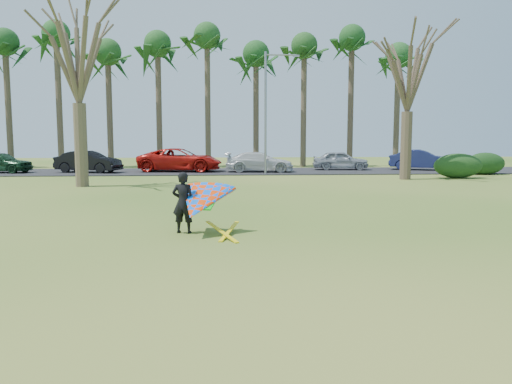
{
  "coord_description": "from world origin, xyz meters",
  "views": [
    {
      "loc": [
        -0.89,
        -10.89,
        2.54
      ],
      "look_at": [
        0.0,
        2.0,
        1.1
      ],
      "focal_mm": 35.0,
      "sensor_mm": 36.0,
      "label": 1
    }
  ],
  "objects": [
    {
      "name": "car_2",
      "position": [
        -3.84,
        24.94,
        0.88
      ],
      "size": [
        6.23,
        3.52,
        1.64
      ],
      "primitive_type": "imported",
      "rotation": [
        0.0,
        0.0,
        1.43
      ],
      "color": "#B4140E",
      "rests_on": "parking_strip"
    },
    {
      "name": "palm_1",
      "position": [
        -18.0,
        31.0,
        9.85
      ],
      "size": [
        4.84,
        4.84,
        11.54
      ],
      "color": "#4B3D2D",
      "rests_on": "ground"
    },
    {
      "name": "palm_7",
      "position": [
        6.0,
        31.0,
        9.85
      ],
      "size": [
        4.84,
        4.84,
        11.54
      ],
      "color": "#4D3F2E",
      "rests_on": "ground"
    },
    {
      "name": "car_1",
      "position": [
        -10.1,
        24.32,
        0.8
      ],
      "size": [
        4.77,
        2.78,
        1.49
      ],
      "primitive_type": "imported",
      "rotation": [
        0.0,
        0.0,
        1.29
      ],
      "color": "black",
      "rests_on": "parking_strip"
    },
    {
      "name": "palm_4",
      "position": [
        -6.0,
        31.0,
        9.85
      ],
      "size": [
        4.84,
        4.84,
        11.54
      ],
      "color": "#47372A",
      "rests_on": "ground"
    },
    {
      "name": "hedge_far",
      "position": [
        16.67,
        21.23,
        0.74
      ],
      "size": [
        2.66,
        1.25,
        1.48
      ],
      "primitive_type": "ellipsoid",
      "color": "black",
      "rests_on": "ground"
    },
    {
      "name": "car_3",
      "position": [
        1.77,
        24.06,
        0.75
      ],
      "size": [
        4.95,
        2.44,
        1.38
      ],
      "primitive_type": "imported",
      "rotation": [
        0.0,
        0.0,
        1.46
      ],
      "color": "silver",
      "rests_on": "parking_strip"
    },
    {
      "name": "parking_strip",
      "position": [
        0.0,
        25.0,
        0.03
      ],
      "size": [
        46.0,
        7.0,
        0.06
      ],
      "primitive_type": "cube",
      "color": "black",
      "rests_on": "ground"
    },
    {
      "name": "bare_tree_right",
      "position": [
        10.0,
        18.0,
        6.57
      ],
      "size": [
        6.27,
        6.27,
        9.21
      ],
      "color": "#4C3D2D",
      "rests_on": "ground"
    },
    {
      "name": "car_4",
      "position": [
        8.0,
        25.92,
        0.76
      ],
      "size": [
        4.3,
        2.13,
        1.41
      ],
      "primitive_type": "imported",
      "rotation": [
        0.0,
        0.0,
        1.45
      ],
      "color": "#979CA3",
      "rests_on": "parking_strip"
    },
    {
      "name": "bare_tree_left",
      "position": [
        -8.0,
        15.0,
        6.92
      ],
      "size": [
        6.6,
        6.6,
        9.7
      ],
      "color": "brown",
      "rests_on": "ground"
    },
    {
      "name": "hedge_near",
      "position": [
        13.51,
        18.59,
        0.76
      ],
      "size": [
        3.04,
        1.38,
        1.52
      ],
      "primitive_type": "ellipsoid",
      "color": "#183A15",
      "rests_on": "ground"
    },
    {
      "name": "palm_6",
      "position": [
        2.0,
        31.0,
        9.17
      ],
      "size": [
        4.84,
        4.84,
        10.84
      ],
      "color": "#46362A",
      "rests_on": "ground"
    },
    {
      "name": "car_5",
      "position": [
        13.93,
        25.29,
        0.81
      ],
      "size": [
        4.8,
        3.36,
        1.5
      ],
      "primitive_type": "imported",
      "rotation": [
        0.0,
        0.0,
        1.14
      ],
      "color": "navy",
      "rests_on": "parking_strip"
    },
    {
      "name": "ground",
      "position": [
        0.0,
        0.0,
        0.0
      ],
      "size": [
        100.0,
        100.0,
        0.0
      ],
      "primitive_type": "plane",
      "color": "#215612",
      "rests_on": "ground"
    },
    {
      "name": "kite_flyer",
      "position": [
        -1.5,
        1.99,
        0.84
      ],
      "size": [
        2.13,
        2.39,
        2.02
      ],
      "color": "black",
      "rests_on": "ground"
    },
    {
      "name": "palm_5",
      "position": [
        -2.0,
        31.0,
        10.52
      ],
      "size": [
        4.84,
        4.84,
        12.24
      ],
      "color": "#46372A",
      "rests_on": "ground"
    },
    {
      "name": "palm_9",
      "position": [
        14.0,
        31.0,
        9.17
      ],
      "size": [
        4.84,
        4.84,
        10.84
      ],
      "color": "#473A2A",
      "rests_on": "ground"
    },
    {
      "name": "car_0",
      "position": [
        -16.12,
        24.54,
        0.79
      ],
      "size": [
        4.51,
        2.49,
        1.45
      ],
      "primitive_type": "imported",
      "rotation": [
        0.0,
        0.0,
        1.38
      ],
      "color": "#16381F",
      "rests_on": "parking_strip"
    },
    {
      "name": "palm_3",
      "position": [
        -10.0,
        31.0,
        9.17
      ],
      "size": [
        4.84,
        4.84,
        10.84
      ],
      "color": "#493B2B",
      "rests_on": "ground"
    },
    {
      "name": "palm_8",
      "position": [
        10.0,
        31.0,
        10.52
      ],
      "size": [
        4.84,
        4.84,
        12.24
      ],
      "color": "#48382B",
      "rests_on": "ground"
    },
    {
      "name": "palm_2",
      "position": [
        -14.0,
        31.0,
        10.52
      ],
      "size": [
        4.84,
        4.84,
        12.24
      ],
      "color": "brown",
      "rests_on": "ground"
    },
    {
      "name": "streetlight",
      "position": [
        2.16,
        22.0,
        4.46
      ],
      "size": [
        2.28,
        0.18,
        8.0
      ],
      "color": "gray",
      "rests_on": "ground"
    }
  ]
}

